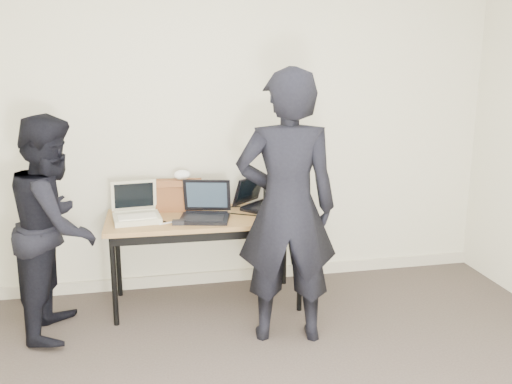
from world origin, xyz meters
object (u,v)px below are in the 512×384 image
object	(u,v)px
laptop_beige	(136,212)
equipment_box	(279,197)
person_observer	(55,226)
laptop_right	(259,201)
desk	(205,224)
laptop_center	(205,210)
person_typist	(287,208)
leather_satchel	(179,194)

from	to	relation	value
laptop_beige	equipment_box	distance (m)	1.16
laptop_beige	person_observer	size ratio (longest dim) A/B	0.24
laptop_beige	laptop_right	distance (m)	0.98
desk	laptop_beige	xyz separation A→B (m)	(-0.52, 0.03, 0.11)
laptop_center	person_typist	bearing A→B (deg)	-37.50
laptop_beige	person_typist	bearing A→B (deg)	-39.51
leather_satchel	person_typist	bearing A→B (deg)	-45.81
leather_satchel	equipment_box	bearing A→B (deg)	4.67
laptop_beige	equipment_box	world-z (taller)	laptop_beige
laptop_right	person_typist	distance (m)	0.82
desk	leather_satchel	size ratio (longest dim) A/B	4.00
leather_satchel	person_typist	xyz separation A→B (m)	(0.65, -0.87, 0.09)
desk	laptop_center	bearing A→B (deg)	-91.55
laptop_center	person_typist	world-z (taller)	person_typist
laptop_beige	laptop_center	distance (m)	0.52
laptop_right	equipment_box	bearing A→B (deg)	-32.28
laptop_beige	person_observer	world-z (taller)	person_observer
person_typist	equipment_box	bearing A→B (deg)	-91.29
laptop_right	leather_satchel	world-z (taller)	leather_satchel
laptop_beige	leather_satchel	bearing A→B (deg)	25.15
laptop_center	person_observer	bearing A→B (deg)	-157.45
desk	laptop_right	world-z (taller)	laptop_right
leather_satchel	equipment_box	xyz separation A→B (m)	(0.81, -0.04, -0.06)
laptop_right	person_observer	xyz separation A→B (m)	(-1.53, -0.36, -0.00)
equipment_box	person_observer	distance (m)	1.75
person_typist	laptop_right	bearing A→B (deg)	-79.34
person_observer	equipment_box	bearing A→B (deg)	-71.36
equipment_box	person_observer	bearing A→B (deg)	-166.99
laptop_center	laptop_right	size ratio (longest dim) A/B	0.93
desk	laptop_center	xyz separation A→B (m)	(-0.00, -0.04, 0.12)
laptop_beige	equipment_box	size ratio (longest dim) A/B	1.56
leather_satchel	laptop_beige	bearing A→B (deg)	-142.09
equipment_box	person_typist	size ratio (longest dim) A/B	0.13
desk	equipment_box	bearing A→B (deg)	18.51
leather_satchel	person_typist	distance (m)	1.09
laptop_beige	person_typist	distance (m)	1.21
desk	person_typist	bearing A→B (deg)	-51.90
equipment_box	leather_satchel	bearing A→B (deg)	177.48
leather_satchel	person_typist	size ratio (longest dim) A/B	0.20
leather_satchel	person_observer	world-z (taller)	person_observer
person_observer	leather_satchel	bearing A→B (deg)	-58.69
desk	leather_satchel	world-z (taller)	leather_satchel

